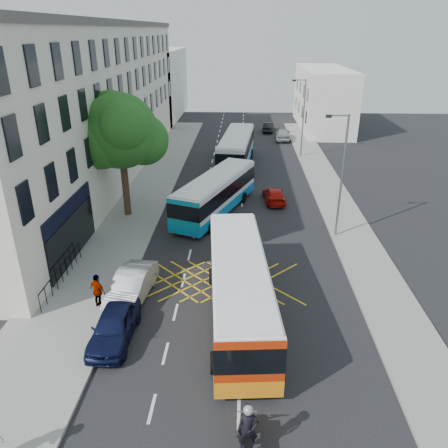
# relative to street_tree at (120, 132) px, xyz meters

# --- Properties ---
(ground) EXTENTS (120.00, 120.00, 0.00)m
(ground) POSITION_rel_street_tree_xyz_m (8.51, -14.97, -6.29)
(ground) COLOR black
(ground) RESTS_ON ground
(pavement_left) EXTENTS (5.00, 70.00, 0.15)m
(pavement_left) POSITION_rel_street_tree_xyz_m (0.01, 0.03, -6.22)
(pavement_left) COLOR gray
(pavement_left) RESTS_ON ground
(pavement_right) EXTENTS (3.00, 70.00, 0.15)m
(pavement_right) POSITION_rel_street_tree_xyz_m (16.01, 0.03, -6.22)
(pavement_right) COLOR gray
(pavement_right) RESTS_ON ground
(terrace_main) EXTENTS (8.30, 45.00, 13.50)m
(terrace_main) POSITION_rel_street_tree_xyz_m (-5.49, 9.52, 0.46)
(terrace_main) COLOR beige
(terrace_main) RESTS_ON ground
(terrace_far) EXTENTS (8.00, 20.00, 10.00)m
(terrace_far) POSITION_rel_street_tree_xyz_m (-5.49, 40.03, -1.29)
(terrace_far) COLOR silver
(terrace_far) RESTS_ON ground
(building_right) EXTENTS (6.00, 18.00, 8.00)m
(building_right) POSITION_rel_street_tree_xyz_m (19.51, 33.03, -2.29)
(building_right) COLOR silver
(building_right) RESTS_ON ground
(street_tree) EXTENTS (6.30, 5.70, 8.80)m
(street_tree) POSITION_rel_street_tree_xyz_m (0.00, 0.00, 0.00)
(street_tree) COLOR #382619
(street_tree) RESTS_ON pavement_left
(lamp_near) EXTENTS (1.45, 0.15, 8.00)m
(lamp_near) POSITION_rel_street_tree_xyz_m (14.71, -2.97, -1.68)
(lamp_near) COLOR slate
(lamp_near) RESTS_ON pavement_right
(lamp_far) EXTENTS (1.45, 0.15, 8.00)m
(lamp_far) POSITION_rel_street_tree_xyz_m (14.71, 17.03, -1.68)
(lamp_far) COLOR slate
(lamp_far) RESTS_ON pavement_right
(railings) EXTENTS (0.08, 5.60, 1.14)m
(railings) POSITION_rel_street_tree_xyz_m (-1.19, -9.67, -5.57)
(railings) COLOR black
(railings) RESTS_ON pavement_left
(bus_near) EXTENTS (3.47, 11.31, 3.13)m
(bus_near) POSITION_rel_street_tree_xyz_m (8.42, -12.17, -4.64)
(bus_near) COLOR silver
(bus_near) RESTS_ON ground
(bus_mid) EXTENTS (5.93, 10.52, 2.91)m
(bus_mid) POSITION_rel_street_tree_xyz_m (6.53, 0.92, -4.76)
(bus_mid) COLOR silver
(bus_mid) RESTS_ON ground
(bus_far) EXTENTS (3.65, 11.65, 3.22)m
(bus_far) POSITION_rel_street_tree_xyz_m (7.86, 13.55, -4.60)
(bus_far) COLOR silver
(bus_far) RESTS_ON ground
(motorbike) EXTENTS (0.72, 2.37, 2.10)m
(motorbike) POSITION_rel_street_tree_xyz_m (8.80, -19.66, -5.30)
(motorbike) COLOR black
(motorbike) RESTS_ON ground
(parked_car_blue) EXTENTS (1.75, 4.25, 1.44)m
(parked_car_blue) POSITION_rel_street_tree_xyz_m (2.91, -14.07, -5.57)
(parked_car_blue) COLOR black
(parked_car_blue) RESTS_ON ground
(parked_car_silver) EXTENTS (2.05, 4.67, 1.49)m
(parked_car_silver) POSITION_rel_street_tree_xyz_m (2.91, -10.86, -5.55)
(parked_car_silver) COLOR #A5A8AD
(parked_car_silver) RESTS_ON ground
(red_hatchback) EXTENTS (1.86, 3.95, 1.11)m
(red_hatchback) POSITION_rel_street_tree_xyz_m (11.09, 3.45, -5.74)
(red_hatchback) COLOR #BB0E08
(red_hatchback) RESTS_ON ground
(distant_car_grey) EXTENTS (2.72, 4.96, 1.32)m
(distant_car_grey) POSITION_rel_street_tree_xyz_m (8.09, 28.14, -5.63)
(distant_car_grey) COLOR #46494F
(distant_car_grey) RESTS_ON ground
(distant_car_silver) EXTENTS (2.02, 4.48, 1.49)m
(distant_car_silver) POSITION_rel_street_tree_xyz_m (13.53, 25.09, -5.55)
(distant_car_silver) COLOR #96989C
(distant_car_silver) RESTS_ON ground
(distant_car_dark) EXTENTS (1.81, 4.07, 1.30)m
(distant_car_dark) POSITION_rel_street_tree_xyz_m (11.97, 29.96, -5.64)
(distant_car_dark) COLOR black
(distant_car_dark) RESTS_ON ground
(pedestrian_far) EXTENTS (1.13, 0.92, 1.80)m
(pedestrian_far) POSITION_rel_street_tree_xyz_m (1.51, -11.84, -5.24)
(pedestrian_far) COLOR gray
(pedestrian_far) RESTS_ON pavement_left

